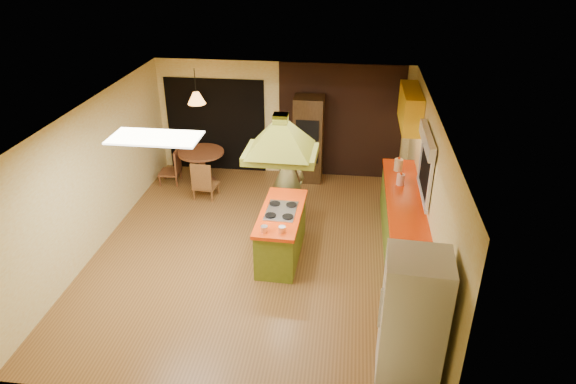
# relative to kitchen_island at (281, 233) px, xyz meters

# --- Properties ---
(ground) EXTENTS (6.50, 6.50, 0.00)m
(ground) POSITION_rel_kitchen_island_xyz_m (-0.42, 0.08, -0.43)
(ground) COLOR brown
(ground) RESTS_ON ground
(room_walls) EXTENTS (5.50, 6.50, 6.50)m
(room_walls) POSITION_rel_kitchen_island_xyz_m (-0.42, 0.08, 0.82)
(room_walls) COLOR #F2E9AE
(room_walls) RESTS_ON ground
(ceiling_plane) EXTENTS (6.50, 6.50, 0.00)m
(ceiling_plane) POSITION_rel_kitchen_island_xyz_m (-0.42, 0.08, 2.07)
(ceiling_plane) COLOR silver
(ceiling_plane) RESTS_ON room_walls
(brick_panel) EXTENTS (2.64, 0.03, 2.50)m
(brick_panel) POSITION_rel_kitchen_island_xyz_m (0.83, 3.31, 0.82)
(brick_panel) COLOR #381E14
(brick_panel) RESTS_ON ground
(nook_opening) EXTENTS (2.20, 0.03, 2.10)m
(nook_opening) POSITION_rel_kitchen_island_xyz_m (-1.92, 3.31, 0.62)
(nook_opening) COLOR black
(nook_opening) RESTS_ON ground
(right_counter) EXTENTS (0.62, 3.05, 0.92)m
(right_counter) POSITION_rel_kitchen_island_xyz_m (2.03, 0.68, 0.04)
(right_counter) COLOR olive
(right_counter) RESTS_ON ground
(upper_cabinets) EXTENTS (0.34, 1.40, 0.70)m
(upper_cabinets) POSITION_rel_kitchen_island_xyz_m (2.15, 2.28, 1.52)
(upper_cabinets) COLOR yellow
(upper_cabinets) RESTS_ON room_walls
(window_right) EXTENTS (0.12, 1.35, 1.06)m
(window_right) POSITION_rel_kitchen_island_xyz_m (2.27, 0.48, 1.34)
(window_right) COLOR black
(window_right) RESTS_ON room_walls
(fluor_panel) EXTENTS (1.20, 0.60, 0.03)m
(fluor_panel) POSITION_rel_kitchen_island_xyz_m (-1.52, -1.12, 2.06)
(fluor_panel) COLOR white
(fluor_panel) RESTS_ON ceiling_plane
(kitchen_island) EXTENTS (0.72, 1.69, 0.86)m
(kitchen_island) POSITION_rel_kitchen_island_xyz_m (0.00, 0.00, 0.00)
(kitchen_island) COLOR olive
(kitchen_island) RESTS_ON ground
(range_hood) EXTENTS (1.13, 0.82, 0.80)m
(range_hood) POSITION_rel_kitchen_island_xyz_m (0.00, -0.00, 1.82)
(range_hood) COLOR olive
(range_hood) RESTS_ON ceiling_plane
(man) EXTENTS (0.77, 0.63, 1.83)m
(man) POSITION_rel_kitchen_island_xyz_m (-0.05, 1.18, 0.49)
(man) COLOR brown
(man) RESTS_ON ground
(refrigerator) EXTENTS (0.77, 0.73, 1.77)m
(refrigerator) POSITION_rel_kitchen_island_xyz_m (1.89, -2.46, 0.46)
(refrigerator) COLOR white
(refrigerator) RESTS_ON ground
(wall_oven) EXTENTS (0.62, 0.60, 1.87)m
(wall_oven) POSITION_rel_kitchen_island_xyz_m (0.17, 3.02, 0.51)
(wall_oven) COLOR #3F2A14
(wall_oven) RESTS_ON ground
(dining_table) EXTENTS (0.97, 0.97, 0.73)m
(dining_table) POSITION_rel_kitchen_island_xyz_m (-2.08, 2.54, 0.09)
(dining_table) COLOR brown
(dining_table) RESTS_ON ground
(chair_left) EXTENTS (0.45, 0.45, 0.78)m
(chair_left) POSITION_rel_kitchen_island_xyz_m (-2.78, 2.44, -0.04)
(chair_left) COLOR brown
(chair_left) RESTS_ON ground
(chair_near) EXTENTS (0.49, 0.49, 0.82)m
(chair_near) POSITION_rel_kitchen_island_xyz_m (-1.83, 1.89, -0.02)
(chair_near) COLOR brown
(chair_near) RESTS_ON ground
(pendant_lamp) EXTENTS (0.47, 0.47, 0.24)m
(pendant_lamp) POSITION_rel_kitchen_island_xyz_m (-2.08, 2.54, 1.47)
(pendant_lamp) COLOR #FF9E3F
(pendant_lamp) RESTS_ON ceiling_plane
(canister_large) EXTENTS (0.16, 0.16, 0.23)m
(canister_large) POSITION_rel_kitchen_island_xyz_m (1.98, 1.67, 0.61)
(canister_large) COLOR beige
(canister_large) RESTS_ON right_counter
(canister_medium) EXTENTS (0.18, 0.18, 0.20)m
(canister_medium) POSITION_rel_kitchen_island_xyz_m (1.98, 1.08, 0.59)
(canister_medium) COLOR beige
(canister_medium) RESTS_ON right_counter
(canister_small) EXTENTS (0.15, 0.15, 0.17)m
(canister_small) POSITION_rel_kitchen_island_xyz_m (1.98, 1.16, 0.58)
(canister_small) COLOR beige
(canister_small) RESTS_ON right_counter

